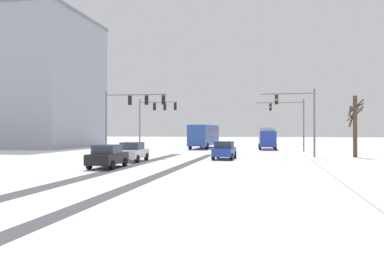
# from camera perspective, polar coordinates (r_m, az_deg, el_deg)

# --- Properties ---
(wheel_track_left_lane) EXTENTS (1.11, 38.05, 0.01)m
(wheel_track_left_lane) POSITION_cam_1_polar(r_m,az_deg,el_deg) (24.67, -12.86, -6.42)
(wheel_track_left_lane) COLOR #4C4C51
(wheel_track_left_lane) RESTS_ON ground
(wheel_track_right_lane) EXTENTS (0.84, 38.05, 0.01)m
(wheel_track_right_lane) POSITION_cam_1_polar(r_m,az_deg,el_deg) (23.39, -4.44, -6.76)
(wheel_track_right_lane) COLOR #4C4C51
(wheel_track_right_lane) RESTS_ON ground
(sidewalk_kerb_right) EXTENTS (4.00, 38.05, 0.12)m
(sidewalk_kerb_right) POSITION_cam_1_polar(r_m,az_deg,el_deg) (21.46, 26.23, -7.15)
(sidewalk_kerb_right) COLOR white
(sidewalk_kerb_right) RESTS_ON ground
(traffic_signal_far_right) EXTENTS (5.85, 0.49, 6.50)m
(traffic_signal_far_right) POSITION_cam_1_polar(r_m,az_deg,el_deg) (49.66, 14.32, 1.73)
(traffic_signal_far_right) COLOR slate
(traffic_signal_far_right) RESTS_ON ground
(traffic_signal_near_right) EXTENTS (5.03, 0.38, 6.50)m
(traffic_signal_near_right) POSITION_cam_1_polar(r_m,az_deg,el_deg) (37.79, 15.59, 2.31)
(traffic_signal_near_right) COLOR slate
(traffic_signal_near_right) RESTS_ON ground
(traffic_signal_near_left) EXTENTS (6.20, 0.60, 6.50)m
(traffic_signal_near_left) POSITION_cam_1_polar(r_m,az_deg,el_deg) (38.29, -9.12, 2.91)
(traffic_signal_near_left) COLOR slate
(traffic_signal_near_left) RESTS_ON ground
(traffic_signal_far_left) EXTENTS (4.82, 0.54, 6.50)m
(traffic_signal_far_left) POSITION_cam_1_polar(r_m,az_deg,el_deg) (47.90, -5.54, 2.20)
(traffic_signal_far_left) COLOR slate
(traffic_signal_far_left) RESTS_ON ground
(car_blue_lead) EXTENTS (1.92, 4.14, 1.62)m
(car_blue_lead) POSITION_cam_1_polar(r_m,az_deg,el_deg) (35.27, 4.79, -3.28)
(car_blue_lead) COLOR #233899
(car_blue_lead) RESTS_ON ground
(car_white_second) EXTENTS (1.92, 4.15, 1.62)m
(car_white_second) POSITION_cam_1_polar(r_m,az_deg,el_deg) (32.96, -8.75, -3.48)
(car_white_second) COLOR silver
(car_white_second) RESTS_ON ground
(car_black_third) EXTENTS (1.98, 4.17, 1.62)m
(car_black_third) POSITION_cam_1_polar(r_m,az_deg,el_deg) (27.58, -12.34, -4.08)
(car_black_third) COLOR black
(car_black_third) RESTS_ON ground
(bus_oncoming) EXTENTS (2.95, 11.08, 3.38)m
(bus_oncoming) POSITION_cam_1_polar(r_m,az_deg,el_deg) (56.80, 1.82, -0.99)
(bus_oncoming) COLOR #284793
(bus_oncoming) RESTS_ON ground
(box_truck_delivery) EXTENTS (2.57, 7.50, 3.02)m
(box_truck_delivery) POSITION_cam_1_polar(r_m,az_deg,el_deg) (54.79, 11.02, -1.38)
(box_truck_delivery) COLOR #233899
(box_truck_delivery) RESTS_ON ground
(bare_tree_sidewalk_far) EXTENTS (1.63, 1.57, 5.99)m
(bare_tree_sidewalk_far) POSITION_cam_1_polar(r_m,az_deg,el_deg) (40.80, 22.90, 0.63)
(bare_tree_sidewalk_far) COLOR #4C3828
(bare_tree_sidewalk_far) RESTS_ON ground
(office_building_far_left_block) EXTENTS (24.33, 17.79, 20.47)m
(office_building_far_left_block) POSITION_cam_1_polar(r_m,az_deg,el_deg) (68.28, -24.76, 6.09)
(office_building_far_left_block) COLOR #9399A3
(office_building_far_left_block) RESTS_ON ground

